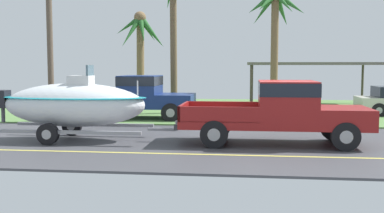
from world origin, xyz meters
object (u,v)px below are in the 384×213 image
(pickup_truck_towing, at_px, (286,109))
(palm_tree_mid, at_px, (275,20))
(palm_tree_far_left, at_px, (140,39))
(parked_pickup_background, at_px, (140,95))
(carport_awning, at_px, (312,64))
(boat_on_trailer, at_px, (74,105))
(palm_tree_near_left, at_px, (172,4))
(utility_pole, at_px, (49,11))

(pickup_truck_towing, xyz_separation_m, palm_tree_mid, (0.07, 7.91, 3.38))
(pickup_truck_towing, distance_m, palm_tree_far_left, 13.65)
(parked_pickup_background, height_order, carport_awning, carport_awning)
(boat_on_trailer, relative_size, carport_awning, 0.80)
(parked_pickup_background, xyz_separation_m, palm_tree_near_left, (1.08, 2.32, 4.21))
(carport_awning, height_order, utility_pole, utility_pole)
(boat_on_trailer, height_order, palm_tree_near_left, palm_tree_near_left)
(carport_awning, bearing_deg, parked_pickup_background, -138.92)
(utility_pole, bearing_deg, palm_tree_mid, 21.13)
(carport_awning, distance_m, utility_pole, 14.73)
(palm_tree_mid, bearing_deg, utility_pole, -158.87)
(parked_pickup_background, distance_m, palm_tree_near_left, 4.92)
(parked_pickup_background, relative_size, carport_awning, 0.78)
(palm_tree_near_left, bearing_deg, palm_tree_far_left, 125.86)
(parked_pickup_background, bearing_deg, palm_tree_mid, 19.33)
(parked_pickup_background, xyz_separation_m, palm_tree_mid, (5.89, 2.07, 3.37))
(boat_on_trailer, bearing_deg, palm_tree_mid, 50.01)
(palm_tree_near_left, xyz_separation_m, palm_tree_mid, (4.81, -0.25, -0.84))
(pickup_truck_towing, height_order, utility_pole, utility_pole)
(parked_pickup_background, bearing_deg, boat_on_trailer, -97.26)
(carport_awning, xyz_separation_m, palm_tree_far_left, (-9.51, -1.71, 1.41))
(palm_tree_far_left, height_order, utility_pole, utility_pole)
(pickup_truck_towing, xyz_separation_m, parked_pickup_background, (-5.82, 5.85, 0.01))
(carport_awning, distance_m, palm_tree_near_left, 9.17)
(boat_on_trailer, xyz_separation_m, palm_tree_far_left, (-0.48, 11.35, 2.69))
(utility_pole, bearing_deg, boat_on_trailer, -58.76)
(boat_on_trailer, bearing_deg, parked_pickup_background, 82.74)
(pickup_truck_towing, distance_m, utility_pole, 10.75)
(boat_on_trailer, height_order, carport_awning, carport_awning)
(palm_tree_far_left, bearing_deg, parked_pickup_background, -77.43)
(palm_tree_mid, bearing_deg, palm_tree_far_left, 154.21)
(boat_on_trailer, bearing_deg, pickup_truck_towing, 0.00)
(parked_pickup_background, xyz_separation_m, palm_tree_far_left, (-1.23, 5.51, 2.76))
(palm_tree_near_left, bearing_deg, boat_on_trailer, -102.60)
(pickup_truck_towing, distance_m, boat_on_trailer, 6.56)
(boat_on_trailer, distance_m, palm_tree_mid, 10.84)
(pickup_truck_towing, height_order, carport_awning, carport_awning)
(parked_pickup_background, height_order, palm_tree_mid, palm_tree_mid)
(parked_pickup_background, bearing_deg, pickup_truck_towing, -45.14)
(carport_awning, xyz_separation_m, utility_pole, (-11.66, -8.74, 2.16))
(palm_tree_near_left, distance_m, palm_tree_far_left, 4.20)
(palm_tree_mid, xyz_separation_m, utility_pole, (-9.27, -3.58, 0.14))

